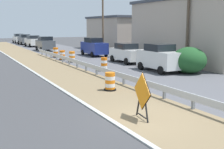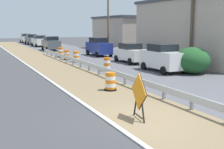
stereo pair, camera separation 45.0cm
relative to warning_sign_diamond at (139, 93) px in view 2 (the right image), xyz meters
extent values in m
plane|color=#3D3D3F|center=(0.09, -0.03, -1.04)|extent=(160.00, 160.00, 0.00)
cube|color=#7F6B4C|center=(0.90, -0.03, -1.03)|extent=(4.02, 120.00, 0.01)
cube|color=#ADADA8|center=(-1.21, -0.03, -1.03)|extent=(0.20, 120.00, 0.11)
cube|color=#ADB2B7|center=(2.66, 1.12, -0.49)|extent=(0.08, 53.30, 0.32)
cube|color=slate|center=(2.74, 0.10, -0.69)|extent=(0.12, 0.12, 0.70)
cube|color=slate|center=(2.74, 2.15, -0.69)|extent=(0.12, 0.12, 0.70)
cube|color=slate|center=(2.74, 4.20, -0.69)|extent=(0.12, 0.12, 0.70)
cube|color=slate|center=(2.74, 6.25, -0.69)|extent=(0.12, 0.12, 0.70)
cube|color=slate|center=(2.74, 8.30, -0.69)|extent=(0.12, 0.12, 0.70)
cube|color=slate|center=(2.74, 10.35, -0.69)|extent=(0.12, 0.12, 0.70)
cube|color=slate|center=(2.74, 12.40, -0.69)|extent=(0.12, 0.12, 0.70)
cube|color=slate|center=(2.74, 14.45, -0.69)|extent=(0.12, 0.12, 0.70)
cube|color=slate|center=(2.74, 16.50, -0.69)|extent=(0.12, 0.12, 0.70)
cube|color=slate|center=(2.74, 18.55, -0.69)|extent=(0.12, 0.12, 0.70)
cube|color=slate|center=(2.74, 20.60, -0.69)|extent=(0.12, 0.12, 0.70)
cube|color=slate|center=(2.74, 22.65, -0.69)|extent=(0.12, 0.12, 0.70)
cube|color=slate|center=(2.74, 24.70, -0.69)|extent=(0.12, 0.12, 0.70)
cube|color=slate|center=(2.74, 26.75, -0.69)|extent=(0.12, 0.12, 0.70)
cube|color=black|center=(-0.04, -0.35, -0.51)|extent=(0.11, 0.39, 1.06)
cube|color=black|center=(0.06, 0.34, -0.51)|extent=(0.11, 0.39, 1.06)
cube|color=black|center=(0.01, 0.00, -0.92)|extent=(0.14, 0.72, 0.04)
cube|color=orange|center=(-0.01, 0.00, 0.09)|extent=(0.24, 1.43, 1.44)
cube|color=black|center=(0.01, 0.00, 0.09)|extent=(0.23, 1.51, 1.53)
cylinder|color=orange|center=(1.22, 5.15, -0.93)|extent=(0.57, 0.57, 0.21)
cylinder|color=white|center=(1.22, 5.15, -0.73)|extent=(0.57, 0.57, 0.21)
cylinder|color=orange|center=(1.22, 5.15, -0.52)|extent=(0.57, 0.57, 0.21)
cylinder|color=white|center=(1.22, 5.15, -0.32)|extent=(0.57, 0.57, 0.21)
cylinder|color=orange|center=(1.22, 5.15, -0.11)|extent=(0.57, 0.57, 0.21)
cylinder|color=black|center=(1.22, 5.15, -1.00)|extent=(0.71, 0.71, 0.08)
cylinder|color=orange|center=(3.99, 11.63, -0.93)|extent=(0.51, 0.51, 0.22)
cylinder|color=white|center=(3.99, 11.63, -0.70)|extent=(0.51, 0.51, 0.22)
cylinder|color=orange|center=(3.99, 11.63, -0.48)|extent=(0.51, 0.51, 0.22)
cylinder|color=white|center=(3.99, 11.63, -0.26)|extent=(0.51, 0.51, 0.22)
cylinder|color=orange|center=(3.99, 11.63, -0.04)|extent=(0.51, 0.51, 0.22)
cylinder|color=black|center=(3.99, 11.63, -1.00)|extent=(0.64, 0.64, 0.08)
cylinder|color=orange|center=(3.69, 18.41, -0.93)|extent=(0.59, 0.59, 0.22)
cylinder|color=white|center=(3.69, 18.41, -0.71)|extent=(0.59, 0.59, 0.22)
cylinder|color=orange|center=(3.69, 18.41, -0.50)|extent=(0.59, 0.59, 0.22)
cylinder|color=white|center=(3.69, 18.41, -0.28)|extent=(0.59, 0.59, 0.22)
cylinder|color=orange|center=(3.69, 18.41, -0.06)|extent=(0.59, 0.59, 0.22)
cylinder|color=black|center=(3.69, 18.41, -1.00)|extent=(0.74, 0.74, 0.08)
cylinder|color=orange|center=(3.39, 20.62, -0.93)|extent=(0.58, 0.58, 0.21)
cylinder|color=white|center=(3.39, 20.62, -0.73)|extent=(0.58, 0.58, 0.21)
cylinder|color=orange|center=(3.39, 20.62, -0.52)|extent=(0.58, 0.58, 0.21)
cylinder|color=white|center=(3.39, 20.62, -0.31)|extent=(0.58, 0.58, 0.21)
cylinder|color=orange|center=(3.39, 20.62, -0.11)|extent=(0.58, 0.58, 0.21)
cylinder|color=black|center=(3.39, 20.62, -1.00)|extent=(0.72, 0.72, 0.08)
cylinder|color=orange|center=(3.52, 23.50, -0.92)|extent=(0.58, 0.58, 0.23)
cylinder|color=white|center=(3.52, 23.50, -0.69)|extent=(0.58, 0.58, 0.23)
cylinder|color=orange|center=(3.52, 23.50, -0.47)|extent=(0.58, 0.58, 0.23)
cylinder|color=white|center=(3.52, 23.50, -0.24)|extent=(0.58, 0.58, 0.23)
cylinder|color=orange|center=(3.52, 23.50, -0.01)|extent=(0.58, 0.58, 0.23)
cylinder|color=black|center=(3.52, 23.50, -1.00)|extent=(0.72, 0.72, 0.08)
cube|color=silver|center=(5.09, 42.41, -0.18)|extent=(2.05, 4.71, 1.07)
cube|color=black|center=(5.10, 42.23, 0.64)|extent=(1.76, 2.20, 0.56)
cylinder|color=black|center=(4.10, 43.91, -0.72)|extent=(0.25, 0.65, 0.64)
cylinder|color=black|center=(5.96, 43.98, -0.72)|extent=(0.25, 0.65, 0.64)
cylinder|color=black|center=(4.22, 40.84, -0.72)|extent=(0.25, 0.65, 0.64)
cylinder|color=black|center=(6.08, 40.92, -0.72)|extent=(0.25, 0.65, 0.64)
cube|color=silver|center=(8.01, 9.55, -0.06)|extent=(1.97, 4.25, 1.32)
cube|color=black|center=(8.01, 9.72, 0.88)|extent=(1.76, 1.96, 0.56)
cylinder|color=black|center=(8.96, 8.14, -0.72)|extent=(0.22, 0.64, 0.64)
cylinder|color=black|center=(7.03, 8.16, -0.72)|extent=(0.22, 0.64, 0.64)
cylinder|color=black|center=(8.98, 10.94, -0.72)|extent=(0.22, 0.64, 0.64)
cylinder|color=black|center=(7.05, 10.96, -0.72)|extent=(0.22, 0.64, 0.64)
cube|color=#4C5156|center=(4.83, 48.59, -0.17)|extent=(1.83, 4.42, 1.10)
cube|color=black|center=(4.84, 48.42, 0.66)|extent=(1.62, 2.04, 0.56)
cylinder|color=black|center=(3.93, 50.03, -0.72)|extent=(0.23, 0.64, 0.64)
cylinder|color=black|center=(5.70, 50.06, -0.72)|extent=(0.23, 0.64, 0.64)
cylinder|color=black|center=(3.97, 47.13, -0.72)|extent=(0.23, 0.64, 0.64)
cylinder|color=black|center=(5.74, 47.16, -0.72)|extent=(0.23, 0.64, 0.64)
cube|color=silver|center=(8.41, 15.55, -0.20)|extent=(1.86, 4.49, 1.04)
cube|color=black|center=(8.41, 15.73, 0.60)|extent=(1.64, 2.08, 0.56)
cylinder|color=black|center=(9.28, 14.06, -0.72)|extent=(0.23, 0.64, 0.64)
cylinder|color=black|center=(7.49, 14.09, -0.72)|extent=(0.23, 0.64, 0.64)
cylinder|color=black|center=(9.33, 17.01, -0.72)|extent=(0.23, 0.64, 0.64)
cylinder|color=black|center=(7.54, 17.04, -0.72)|extent=(0.23, 0.64, 0.64)
cube|color=#4C5156|center=(4.81, 33.05, -0.11)|extent=(1.98, 4.35, 1.21)
cube|color=black|center=(4.81, 32.88, 0.77)|extent=(1.75, 2.01, 0.56)
cylinder|color=black|center=(3.88, 34.49, -0.72)|extent=(0.23, 0.64, 0.64)
cylinder|color=black|center=(5.79, 34.46, -0.72)|extent=(0.23, 0.64, 0.64)
cylinder|color=black|center=(3.84, 31.64, -0.72)|extent=(0.23, 0.64, 0.64)
cylinder|color=black|center=(5.75, 31.61, -0.72)|extent=(0.23, 0.64, 0.64)
cube|color=navy|center=(8.21, 23.15, -0.06)|extent=(1.86, 4.67, 1.31)
cube|color=black|center=(8.21, 23.33, 0.87)|extent=(1.63, 2.16, 0.56)
cylinder|color=black|center=(9.07, 21.60, -0.72)|extent=(0.23, 0.64, 0.64)
cylinder|color=black|center=(7.30, 21.63, -0.72)|extent=(0.23, 0.64, 0.64)
cylinder|color=black|center=(9.12, 24.66, -0.72)|extent=(0.23, 0.64, 0.64)
cylinder|color=black|center=(7.35, 24.70, -0.72)|extent=(0.23, 0.64, 0.64)
cube|color=silver|center=(4.76, 54.49, -0.18)|extent=(1.77, 4.64, 1.07)
cube|color=black|center=(4.75, 54.31, 0.63)|extent=(1.58, 2.14, 0.56)
cylinder|color=black|center=(3.89, 56.03, -0.72)|extent=(0.22, 0.64, 0.64)
cylinder|color=black|center=(5.64, 56.02, -0.72)|extent=(0.22, 0.64, 0.64)
cylinder|color=black|center=(3.87, 52.97, -0.72)|extent=(0.22, 0.64, 0.64)
cylinder|color=black|center=(5.62, 52.96, -0.72)|extent=(0.22, 0.64, 0.64)
cube|color=#AD9E8E|center=(15.12, 12.83, 1.95)|extent=(7.57, 13.46, 5.97)
cube|color=#3D424C|center=(15.12, 12.83, 5.08)|extent=(7.87, 14.00, 0.30)
cube|color=#AD9E8E|center=(16.29, 30.11, 1.32)|extent=(7.92, 10.57, 4.71)
cube|color=#3D424C|center=(16.29, 30.11, 3.82)|extent=(8.23, 10.99, 0.30)
cylinder|color=brown|center=(11.15, 10.08, 3.60)|extent=(0.24, 0.24, 9.27)
cylinder|color=brown|center=(11.20, 26.86, 2.86)|extent=(0.24, 0.24, 7.80)
ellipsoid|color=#1E4C23|center=(9.32, 7.71, -0.02)|extent=(2.66, 2.66, 2.03)
camera|label=1|loc=(-6.13, -9.27, 2.60)|focal=46.73mm
camera|label=2|loc=(-5.72, -9.47, 2.60)|focal=46.73mm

